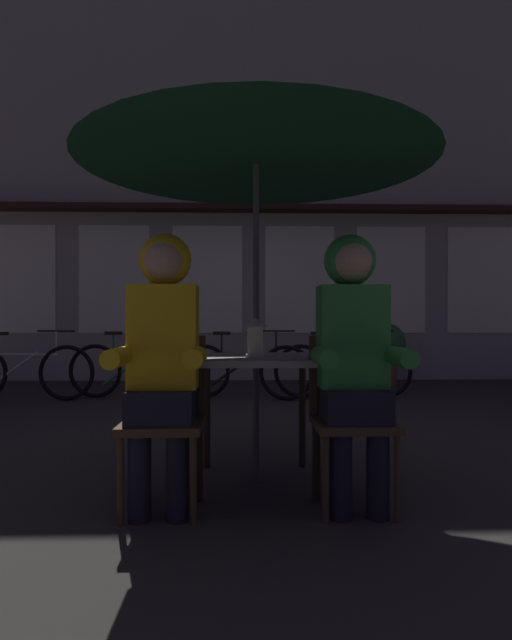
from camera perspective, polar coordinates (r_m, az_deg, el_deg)
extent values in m
plane|color=#2D2B28|center=(3.15, 0.01, -17.65)|extent=(60.00, 60.00, 0.00)
cube|color=#B2AD9E|center=(3.01, 0.01, -4.43)|extent=(0.72, 0.72, 0.04)
cylinder|color=#2D2319|center=(2.76, -6.39, -12.58)|extent=(0.04, 0.04, 0.70)
cylinder|color=#2D2319|center=(2.78, 6.75, -12.49)|extent=(0.04, 0.04, 0.70)
cylinder|color=#2D2319|center=(3.37, -5.51, -10.30)|extent=(0.04, 0.04, 0.70)
cylinder|color=#2D2319|center=(3.39, 5.19, -10.25)|extent=(0.04, 0.04, 0.70)
cylinder|color=#4C4C51|center=(3.00, 0.01, 3.26)|extent=(0.04, 0.04, 2.25)
cone|color=#19472D|center=(3.20, 0.01, 20.24)|extent=(2.10, 2.10, 0.38)
sphere|color=#4C4C51|center=(3.28, 0.01, 23.84)|extent=(0.06, 0.06, 0.06)
cube|color=white|center=(3.00, -0.11, -3.95)|extent=(0.11, 0.11, 0.02)
cube|color=white|center=(2.99, -0.11, -2.26)|extent=(0.09, 0.09, 0.16)
pyramid|color=white|center=(2.99, -0.11, -0.20)|extent=(0.11, 0.11, 0.06)
cube|color=#513823|center=(2.64, -10.39, -11.45)|extent=(0.40, 0.40, 0.04)
cylinder|color=#513823|center=(2.51, -6.99, -17.34)|extent=(0.03, 0.03, 0.41)
cylinder|color=#513823|center=(2.57, -14.92, -16.97)|extent=(0.03, 0.03, 0.41)
cylinder|color=#513823|center=(2.84, -6.33, -15.31)|extent=(0.03, 0.03, 0.41)
cylinder|color=#513823|center=(2.88, -13.31, -15.05)|extent=(0.03, 0.03, 0.41)
cube|color=#513823|center=(2.79, -9.80, -6.06)|extent=(0.40, 0.03, 0.42)
cube|color=#513823|center=(2.67, 10.85, -11.31)|extent=(0.40, 0.40, 0.04)
cylinder|color=#513823|center=(2.61, 15.50, -16.68)|extent=(0.03, 0.03, 0.41)
cylinder|color=#513823|center=(2.53, 7.79, -17.19)|extent=(0.03, 0.03, 0.41)
cylinder|color=#513823|center=(2.92, 13.47, -14.85)|extent=(0.03, 0.03, 0.41)
cylinder|color=#513823|center=(2.86, 6.63, -15.20)|extent=(0.03, 0.03, 0.41)
cube|color=#513823|center=(2.82, 10.03, -5.99)|extent=(0.40, 0.03, 0.42)
cylinder|color=black|center=(2.56, -8.76, -16.56)|extent=(0.11, 0.11, 0.45)
cylinder|color=black|center=(2.58, -12.89, -16.38)|extent=(0.11, 0.11, 0.45)
cube|color=black|center=(2.62, -10.39, -9.30)|extent=(0.32, 0.36, 0.16)
cube|color=yellow|center=(2.63, -10.25, -1.83)|extent=(0.34, 0.22, 0.52)
cylinder|color=yellow|center=(2.39, -6.77, -4.16)|extent=(0.09, 0.30, 0.09)
cylinder|color=yellow|center=(2.45, -15.20, -4.07)|extent=(0.09, 0.30, 0.09)
sphere|color=tan|center=(2.64, -10.25, 6.54)|extent=(0.21, 0.21, 0.21)
sphere|color=yellow|center=(2.70, -10.09, 6.63)|extent=(0.27, 0.27, 0.27)
cylinder|color=black|center=(2.62, 13.47, -16.14)|extent=(0.11, 0.11, 0.45)
cylinder|color=black|center=(2.58, 9.45, -16.39)|extent=(0.11, 0.11, 0.45)
cube|color=black|center=(2.65, 10.85, -9.19)|extent=(0.32, 0.36, 0.16)
cube|color=#338C38|center=(2.66, 10.66, -1.81)|extent=(0.34, 0.22, 0.52)
cylinder|color=#338C38|center=(2.50, 15.79, -3.99)|extent=(0.09, 0.30, 0.09)
cylinder|color=#338C38|center=(2.42, 7.59, -4.13)|extent=(0.09, 0.30, 0.09)
sphere|color=tan|center=(2.68, 10.66, 6.46)|extent=(0.21, 0.21, 0.21)
sphere|color=#338C38|center=(2.73, 10.43, 6.55)|extent=(0.27, 0.27, 0.27)
cube|color=#9E9389|center=(8.67, -0.31, 14.31)|extent=(10.00, 0.60, 6.20)
cube|color=#EAE5C6|center=(8.83, -24.87, 4.18)|extent=(1.10, 0.02, 1.70)
cube|color=#EAE5C6|center=(8.36, -15.56, 4.42)|extent=(1.10, 0.02, 1.70)
cube|color=#EAE5C6|center=(8.13, -5.45, 4.54)|extent=(1.10, 0.02, 1.70)
cube|color=#EAE5C6|center=(8.17, 4.91, 4.52)|extent=(1.10, 0.02, 1.70)
cube|color=#EAE5C6|center=(8.46, 14.86, 4.36)|extent=(1.10, 0.02, 1.70)
cube|color=#EAE5C6|center=(8.99, 23.88, 4.11)|extent=(1.10, 0.02, 1.70)
cube|color=#331914|center=(8.14, -0.23, 12.37)|extent=(9.00, 0.36, 0.08)
torus|color=black|center=(6.47, -20.41, -5.55)|extent=(0.66, 0.05, 0.66)
cylinder|color=#ADA89E|center=(6.64, -24.58, -3.55)|extent=(0.84, 0.04, 0.04)
cylinder|color=#ADA89E|center=(6.70, -25.55, -5.07)|extent=(0.61, 0.04, 0.44)
cylinder|color=#ADA89E|center=(6.49, -21.43, -2.39)|extent=(0.02, 0.02, 0.28)
cylinder|color=black|center=(6.49, -21.43, -1.16)|extent=(0.44, 0.03, 0.02)
torus|color=black|center=(6.33, -8.71, -5.68)|extent=(0.66, 0.09, 0.66)
torus|color=black|center=(6.58, -17.52, -5.45)|extent=(0.66, 0.09, 0.66)
cylinder|color=#236B3D|center=(6.42, -13.20, -3.67)|extent=(0.84, 0.08, 0.04)
cylinder|color=#236B3D|center=(6.47, -14.26, -5.26)|extent=(0.61, 0.07, 0.44)
cylinder|color=#236B3D|center=(6.49, -15.64, -2.57)|extent=(0.02, 0.02, 0.24)
cube|color=black|center=(6.49, -15.64, -1.42)|extent=(0.20, 0.09, 0.04)
cylinder|color=#236B3D|center=(6.32, -9.80, -2.46)|extent=(0.02, 0.02, 0.28)
cylinder|color=black|center=(6.32, -9.80, -1.19)|extent=(0.44, 0.05, 0.02)
torus|color=black|center=(6.09, 3.41, -5.90)|extent=(0.65, 0.20, 0.66)
torus|color=black|center=(6.31, -5.84, -5.69)|extent=(0.65, 0.20, 0.66)
cylinder|color=black|center=(6.16, -1.30, -3.82)|extent=(0.82, 0.23, 0.04)
cylinder|color=black|center=(6.21, -2.40, -5.48)|extent=(0.60, 0.17, 0.44)
cylinder|color=black|center=(6.23, -3.86, -2.68)|extent=(0.02, 0.02, 0.24)
cube|color=black|center=(6.22, -3.86, -1.48)|extent=(0.21, 0.12, 0.04)
cylinder|color=black|center=(6.08, 2.27, -2.55)|extent=(0.02, 0.02, 0.28)
cylinder|color=black|center=(6.08, 2.27, -1.24)|extent=(0.43, 0.12, 0.02)
torus|color=black|center=(6.41, 14.23, -5.60)|extent=(0.66, 0.09, 0.66)
torus|color=black|center=(6.27, 5.05, -5.72)|extent=(0.66, 0.09, 0.66)
cylinder|color=black|center=(6.30, 9.69, -3.74)|extent=(0.84, 0.09, 0.04)
cylinder|color=black|center=(6.30, 8.58, -5.40)|extent=(0.61, 0.07, 0.44)
cylinder|color=black|center=(6.26, 7.10, -2.66)|extent=(0.02, 0.02, 0.24)
cube|color=black|center=(6.26, 7.10, -1.48)|extent=(0.20, 0.09, 0.04)
cylinder|color=black|center=(6.36, 13.15, -2.44)|extent=(0.02, 0.02, 0.28)
cylinder|color=black|center=(6.36, 13.15, -1.18)|extent=(0.44, 0.05, 0.02)
cylinder|color=brown|center=(7.70, 14.18, -5.86)|extent=(0.36, 0.36, 0.34)
sphere|color=#285B2D|center=(7.67, 14.18, -2.51)|extent=(0.60, 0.60, 0.60)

